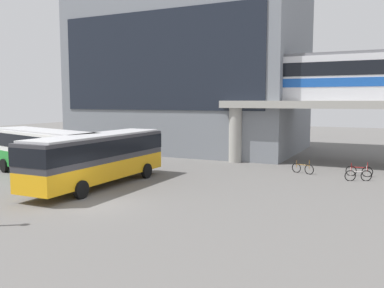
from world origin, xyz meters
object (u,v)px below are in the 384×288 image
bus_main (98,154)px  bicycle_red (359,171)px  bus_secondary (43,148)px  bicycle_brown (303,168)px  station_building (191,74)px  bicycle_silver (358,176)px

bus_main → bicycle_red: 17.79m
bus_secondary → bicycle_brown: bearing=28.7°
station_building → bicycle_brown: (14.13, -10.62, -7.75)m
station_building → bicycle_brown: 19.30m
bicycle_red → bicycle_brown: size_ratio=1.06×
bus_main → bicycle_red: bearing=36.5°
bus_secondary → bus_main: bearing=-11.3°
bicycle_red → bicycle_brown: bearing=-171.6°
bus_secondary → bicycle_brown: bus_secondary is taller
station_building → bicycle_brown: size_ratio=13.58×
bicycle_silver → bicycle_brown: (-3.83, 1.29, 0.00)m
station_building → bus_main: 21.80m
bus_main → bicycle_brown: bearing=43.6°
bicycle_silver → bicycle_red: bearing=92.1°
bus_secondary → bicycle_silver: size_ratio=6.86×
bicycle_red → bicycle_silver: size_ratio=1.09×
station_building → bus_secondary: bearing=-95.9°
bicycle_brown → bicycle_silver: bearing=-18.7°
bicycle_red → bus_secondary: bearing=-154.7°
bus_main → bicycle_brown: size_ratio=6.51×
bicycle_silver → bicycle_brown: size_ratio=0.97×
station_building → bus_secondary: (-2.01, -19.47, -6.12)m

